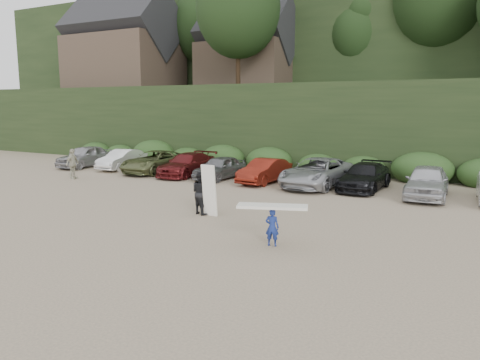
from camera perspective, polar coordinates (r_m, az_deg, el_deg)
The scene contains 6 objects.
ground at distance 17.35m, azimuth -0.56°, elevation -6.00°, with size 120.00×120.00×0.00m, color tan.
hillside_backdrop at distance 51.69m, azimuth 19.63°, elevation 16.10°, with size 90.00×41.50×28.00m.
parked_cars at distance 26.19m, azimuth 9.68°, elevation 0.73°, with size 36.91×6.34×1.62m.
distant_walker at distance 30.57m, azimuth -19.75°, elevation 1.87°, with size 1.10×0.46×1.87m, color #AFAC94.
child_surfer at distance 15.15m, azimuth 3.95°, elevation -4.66°, with size 2.34×1.36×1.36m.
adult_surfer at distance 19.55m, azimuth -4.68°, elevation -1.52°, with size 1.36×0.95×2.14m.
Camera 1 is at (8.11, -14.65, 4.55)m, focal length 35.00 mm.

